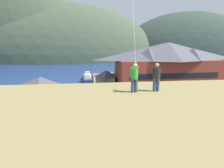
{
  "coord_description": "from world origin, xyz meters",
  "views": [
    {
      "loc": [
        -3.92,
        -18.36,
        9.79
      ],
      "look_at": [
        -0.61,
        9.0,
        3.85
      ],
      "focal_mm": 28.98,
      "sensor_mm": 36.0,
      "label": 1
    }
  ],
  "objects_px": {
    "harbor_lodge": "(167,65)",
    "moored_boat_outer_mooring": "(110,77)",
    "parked_car_lone_by_shed": "(136,105)",
    "parked_car_corner_spot": "(92,123)",
    "moored_boat_wharfside": "(87,79)",
    "parked_car_front_row_silver": "(207,104)",
    "parked_car_front_row_red": "(220,120)",
    "parked_car_front_row_end": "(36,130)",
    "parking_light_pole": "(133,82)",
    "storage_shed_waterside": "(106,79)",
    "moored_boat_inner_slip": "(88,77)",
    "wharf_dock": "(99,78)",
    "person_kite_flyer": "(134,77)",
    "storage_shed_near_lot": "(41,96)",
    "parked_car_mid_row_near": "(172,103)",
    "person_companion": "(157,76)",
    "parked_car_back_row_left": "(85,109)",
    "parked_car_back_row_right": "(139,120)"
  },
  "relations": [
    {
      "from": "harbor_lodge",
      "to": "moored_boat_outer_mooring",
      "type": "bearing_deg",
      "value": 133.11
    },
    {
      "from": "harbor_lodge",
      "to": "parked_car_front_row_end",
      "type": "bearing_deg",
      "value": -138.71
    },
    {
      "from": "wharf_dock",
      "to": "parked_car_mid_row_near",
      "type": "relative_size",
      "value": 3.54
    },
    {
      "from": "moored_boat_inner_slip",
      "to": "parking_light_pole",
      "type": "xyz_separation_m",
      "value": [
        7.81,
        -24.05,
        2.96
      ]
    },
    {
      "from": "moored_boat_inner_slip",
      "to": "parked_car_back_row_left",
      "type": "xyz_separation_m",
      "value": [
        0.0,
        -28.64,
        0.34
      ]
    },
    {
      "from": "parking_light_pole",
      "to": "storage_shed_waterside",
      "type": "bearing_deg",
      "value": 106.48
    },
    {
      "from": "moored_boat_wharfside",
      "to": "parked_car_back_row_left",
      "type": "distance_m",
      "value": 24.37
    },
    {
      "from": "wharf_dock",
      "to": "parked_car_front_row_silver",
      "type": "relative_size",
      "value": 3.63
    },
    {
      "from": "moored_boat_inner_slip",
      "to": "parked_car_front_row_silver",
      "type": "xyz_separation_m",
      "value": [
        18.32,
        -28.67,
        0.34
      ]
    },
    {
      "from": "person_companion",
      "to": "parked_car_back_row_left",
      "type": "bearing_deg",
      "value": 109.27
    },
    {
      "from": "parked_car_front_row_red",
      "to": "parking_light_pole",
      "type": "bearing_deg",
      "value": 128.63
    },
    {
      "from": "parked_car_corner_spot",
      "to": "parked_car_back_row_left",
      "type": "bearing_deg",
      "value": 100.0
    },
    {
      "from": "parked_car_front_row_silver",
      "to": "storage_shed_near_lot",
      "type": "bearing_deg",
      "value": 177.71
    },
    {
      "from": "storage_shed_near_lot",
      "to": "parked_car_lone_by_shed",
      "type": "distance_m",
      "value": 13.64
    },
    {
      "from": "moored_boat_wharfside",
      "to": "parked_car_front_row_silver",
      "type": "xyz_separation_m",
      "value": [
        18.48,
        -24.4,
        0.34
      ]
    },
    {
      "from": "wharf_dock",
      "to": "parking_light_pole",
      "type": "height_order",
      "value": "parking_light_pole"
    },
    {
      "from": "parked_car_back_row_right",
      "to": "parked_car_front_row_silver",
      "type": "distance_m",
      "value": 12.7
    },
    {
      "from": "storage_shed_near_lot",
      "to": "parked_car_corner_spot",
      "type": "height_order",
      "value": "storage_shed_near_lot"
    },
    {
      "from": "parked_car_front_row_red",
      "to": "moored_boat_wharfside",
      "type": "bearing_deg",
      "value": 118.34
    },
    {
      "from": "harbor_lodge",
      "to": "parked_car_front_row_silver",
      "type": "distance_m",
      "value": 14.86
    },
    {
      "from": "moored_boat_outer_mooring",
      "to": "person_kite_flyer",
      "type": "distance_m",
      "value": 41.06
    },
    {
      "from": "moored_boat_inner_slip",
      "to": "parked_car_front_row_red",
      "type": "xyz_separation_m",
      "value": [
        16.1,
        -34.43,
        0.34
      ]
    },
    {
      "from": "parked_car_front_row_end",
      "to": "parked_car_mid_row_near",
      "type": "distance_m",
      "value": 19.33
    },
    {
      "from": "storage_shed_waterside",
      "to": "moored_boat_outer_mooring",
      "type": "height_order",
      "value": "storage_shed_waterside"
    },
    {
      "from": "wharf_dock",
      "to": "person_kite_flyer",
      "type": "xyz_separation_m",
      "value": [
        0.22,
        -41.05,
        7.59
      ]
    },
    {
      "from": "parked_car_front_row_silver",
      "to": "parking_light_pole",
      "type": "xyz_separation_m",
      "value": [
        -10.52,
        4.62,
        2.62
      ]
    },
    {
      "from": "parked_car_front_row_red",
      "to": "parked_car_front_row_end",
      "type": "relative_size",
      "value": 0.97
    },
    {
      "from": "parked_car_lone_by_shed",
      "to": "storage_shed_waterside",
      "type": "bearing_deg",
      "value": 101.4
    },
    {
      "from": "wharf_dock",
      "to": "parked_car_back_row_left",
      "type": "height_order",
      "value": "parked_car_back_row_left"
    },
    {
      "from": "parked_car_back_row_left",
      "to": "person_companion",
      "type": "xyz_separation_m",
      "value": [
        4.85,
        -13.86,
        6.86
      ]
    },
    {
      "from": "harbor_lodge",
      "to": "person_kite_flyer",
      "type": "height_order",
      "value": "harbor_lodge"
    },
    {
      "from": "parked_car_lone_by_shed",
      "to": "parked_car_back_row_right",
      "type": "bearing_deg",
      "value": -100.21
    },
    {
      "from": "storage_shed_near_lot",
      "to": "parked_car_front_row_red",
      "type": "relative_size",
      "value": 1.5
    },
    {
      "from": "harbor_lodge",
      "to": "parked_car_front_row_red",
      "type": "xyz_separation_m",
      "value": [
        -1.79,
        -19.93,
        -4.45
      ]
    },
    {
      "from": "parked_car_front_row_red",
      "to": "parked_car_back_row_left",
      "type": "xyz_separation_m",
      "value": [
        -16.1,
        5.79,
        0.0
      ]
    },
    {
      "from": "moored_boat_wharfside",
      "to": "moored_boat_inner_slip",
      "type": "bearing_deg",
      "value": 87.86
    },
    {
      "from": "parked_car_back_row_left",
      "to": "storage_shed_waterside",
      "type": "bearing_deg",
      "value": 74.67
    },
    {
      "from": "parked_car_mid_row_near",
      "to": "parking_light_pole",
      "type": "bearing_deg",
      "value": 143.82
    },
    {
      "from": "storage_shed_waterside",
      "to": "parked_car_back_row_right",
      "type": "bearing_deg",
      "value": -84.28
    },
    {
      "from": "moored_boat_wharfside",
      "to": "parked_car_lone_by_shed",
      "type": "height_order",
      "value": "moored_boat_wharfside"
    },
    {
      "from": "moored_boat_outer_mooring",
      "to": "storage_shed_near_lot",
      "type": "bearing_deg",
      "value": -116.14
    },
    {
      "from": "wharf_dock",
      "to": "person_kite_flyer",
      "type": "bearing_deg",
      "value": -89.7
    },
    {
      "from": "storage_shed_near_lot",
      "to": "person_kite_flyer",
      "type": "relative_size",
      "value": 3.4
    },
    {
      "from": "person_kite_flyer",
      "to": "moored_boat_outer_mooring",
      "type": "bearing_deg",
      "value": 85.75
    },
    {
      "from": "parked_car_back_row_right",
      "to": "moored_boat_inner_slip",
      "type": "bearing_deg",
      "value": 101.03
    },
    {
      "from": "moored_boat_outer_mooring",
      "to": "parked_car_front_row_red",
      "type": "distance_m",
      "value": 33.59
    },
    {
      "from": "person_companion",
      "to": "parked_car_mid_row_near",
      "type": "bearing_deg",
      "value": 60.48
    },
    {
      "from": "parked_car_front_row_silver",
      "to": "person_kite_flyer",
      "type": "bearing_deg",
      "value": -136.95
    },
    {
      "from": "moored_boat_inner_slip",
      "to": "person_companion",
      "type": "bearing_deg",
      "value": -83.49
    },
    {
      "from": "parked_car_lone_by_shed",
      "to": "parked_car_corner_spot",
      "type": "distance_m",
      "value": 8.85
    }
  ]
}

